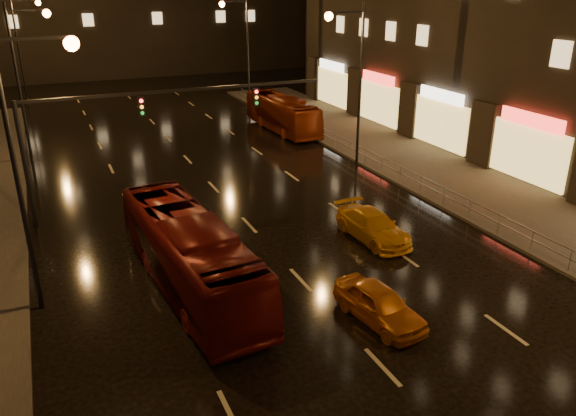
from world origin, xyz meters
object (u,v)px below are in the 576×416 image
Objects in this scene: bus_red at (190,254)px; taxi_far at (373,226)px; bus_curb at (282,114)px; taxi_near at (379,304)px.

bus_red is 8.95m from taxi_far.
bus_curb reaches higher than taxi_far.
bus_curb is 21.00m from taxi_far.
bus_curb is at bearing 53.94° from bus_red.
bus_red is 1.09× the size of bus_curb.
bus_curb is 27.57m from taxi_near.
bus_curb reaches higher than taxi_near.
bus_curb is (13.16, 21.55, -0.12)m from bus_red.
bus_red is 2.77× the size of taxi_near.
bus_curb is 2.20× the size of taxi_far.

